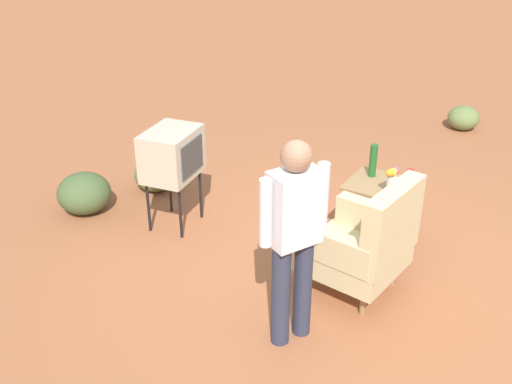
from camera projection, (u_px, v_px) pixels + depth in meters
The scene contains 11 objects.
ground_plane at pixel (349, 277), 5.37m from camera, with size 60.00×60.00×0.00m, color #A05B38.
armchair at pixel (365, 242), 4.95m from camera, with size 0.85×0.86×1.06m.
side_table at pixel (378, 193), 5.61m from camera, with size 0.56×0.56×0.66m.
tv_on_stand at pixel (172, 154), 5.85m from camera, with size 0.67×0.54×1.03m.
person_standing at pixel (294, 233), 4.24m from camera, with size 0.52×0.35×1.64m.
soda_can_red at pixel (410, 176), 5.57m from camera, with size 0.07×0.07×0.12m, color red.
bottle_wine_green at pixel (373, 161), 5.63m from camera, with size 0.07×0.07×0.32m, color #1E5623.
flower_vase at pixel (392, 180), 5.29m from camera, with size 0.15×0.10×0.27m.
shrub_near at pixel (156, 175), 6.83m from camera, with size 0.48×0.48×0.37m, color olive.
shrub_mid at pixel (463, 118), 8.53m from camera, with size 0.44×0.44×0.34m, color olive.
shrub_far at pixel (84, 193), 6.35m from camera, with size 0.56×0.56×0.44m, color #475B33.
Camera 1 is at (4.19, 1.64, 3.13)m, focal length 42.00 mm.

